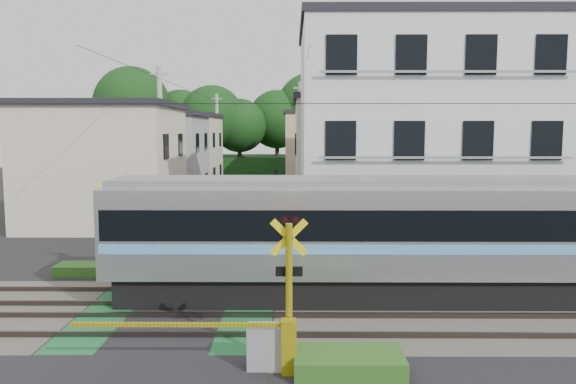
{
  "coord_description": "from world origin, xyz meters",
  "views": [
    {
      "loc": [
        3.05,
        -14.64,
        4.84
      ],
      "look_at": [
        2.92,
        5.0,
        2.7
      ],
      "focal_mm": 35.0,
      "sensor_mm": 36.0,
      "label": 1
    }
  ],
  "objects_px": {
    "crossing_signal_far": "(123,255)",
    "pedestrian": "(276,178)",
    "apartment_block": "(419,135)",
    "crossing_signal_near": "(269,335)"
  },
  "relations": [
    {
      "from": "crossing_signal_near",
      "to": "apartment_block",
      "type": "distance_m",
      "value": 14.95
    },
    {
      "from": "crossing_signal_far",
      "to": "pedestrian",
      "type": "xyz_separation_m",
      "value": [
        4.23,
        30.62,
        0.07
      ]
    },
    {
      "from": "crossing_signal_far",
      "to": "apartment_block",
      "type": "relative_size",
      "value": 0.46
    },
    {
      "from": "crossing_signal_far",
      "to": "apartment_block",
      "type": "distance_m",
      "value": 13.14
    },
    {
      "from": "pedestrian",
      "to": "crossing_signal_far",
      "type": "bearing_deg",
      "value": 66.96
    },
    {
      "from": "apartment_block",
      "to": "crossing_signal_near",
      "type": "bearing_deg",
      "value": -114.22
    },
    {
      "from": "crossing_signal_near",
      "to": "pedestrian",
      "type": "height_order",
      "value": "crossing_signal_near"
    },
    {
      "from": "apartment_block",
      "to": "crossing_signal_far",
      "type": "bearing_deg",
      "value": -152.22
    },
    {
      "from": "crossing_signal_far",
      "to": "pedestrian",
      "type": "distance_m",
      "value": 30.91
    },
    {
      "from": "crossing_signal_near",
      "to": "pedestrian",
      "type": "bearing_deg",
      "value": 91.43
    }
  ]
}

